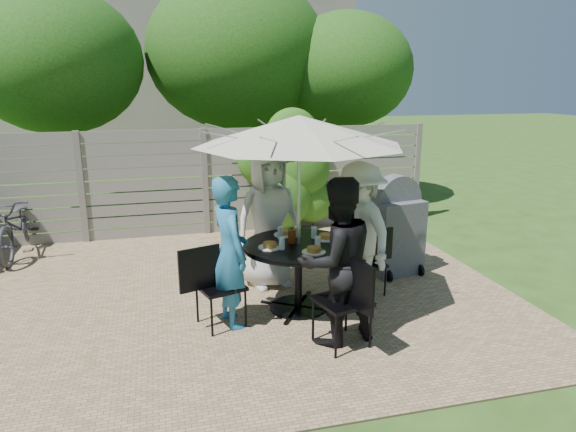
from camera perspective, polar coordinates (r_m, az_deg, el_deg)
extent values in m
plane|color=#2E4916|center=(6.37, -6.32, -9.59)|extent=(60.00, 60.00, 0.00)
cube|color=tan|center=(6.83, -6.92, -7.81)|extent=(7.00, 6.00, 0.02)
cube|color=gray|center=(8.95, -9.21, 3.72)|extent=(8.00, 0.10, 1.85)
ellipsoid|color=#265D15|center=(9.04, -0.23, 3.86)|extent=(1.20, 0.70, 1.80)
cube|color=#A19086|center=(17.77, -12.21, 14.17)|extent=(10.00, 6.00, 5.00)
ellipsoid|color=#1B440F|center=(10.90, -24.42, 15.41)|extent=(3.20, 3.20, 2.72)
ellipsoid|color=#1B440F|center=(11.40, -5.68, 17.60)|extent=(3.80, 3.80, 3.23)
ellipsoid|color=#1B440F|center=(11.27, 6.51, 15.83)|extent=(2.80, 2.80, 2.38)
cylinder|color=black|center=(5.88, 1.17, -3.22)|extent=(1.49, 1.49, 0.03)
cylinder|color=black|center=(6.02, 1.15, -6.87)|extent=(0.09, 0.09, 0.80)
cylinder|color=black|center=(6.17, 1.13, -10.14)|extent=(0.67, 0.67, 0.04)
cylinder|color=silver|center=(5.80, 1.18, -0.68)|extent=(0.04, 0.04, 2.15)
cone|color=#B9B099|center=(5.61, 1.24, 9.49)|extent=(2.78, 2.78, 0.33)
cube|color=black|center=(6.81, -2.55, -4.07)|extent=(0.46, 0.46, 0.03)
cube|color=black|center=(6.93, -3.12, -1.80)|extent=(0.08, 0.41, 0.42)
imported|color=silver|center=(6.57, -2.17, -0.36)|extent=(0.99, 0.75, 1.81)
cube|color=black|center=(5.65, -7.52, -7.77)|extent=(0.58, 0.58, 0.04)
cube|color=black|center=(5.47, -9.80, -5.80)|extent=(0.45, 0.17, 0.47)
imported|color=#236998|center=(5.55, -6.47, -4.04)|extent=(0.52, 0.68, 1.68)
cube|color=black|center=(5.22, 6.03, -9.38)|extent=(0.59, 0.59, 0.04)
cube|color=black|center=(4.94, 7.72, -7.58)|extent=(0.16, 0.47, 0.49)
imported|color=black|center=(5.18, 5.43, -5.11)|extent=(0.96, 0.82, 1.73)
cube|color=black|center=(6.48, 8.65, -5.33)|extent=(0.49, 0.49, 0.03)
cube|color=black|center=(6.53, 10.12, -3.19)|extent=(0.40, 0.13, 0.41)
imported|color=silver|center=(6.27, 7.91, -1.72)|extent=(0.85, 1.21, 1.71)
cylinder|color=white|center=(6.18, -0.38, -2.08)|extent=(0.26, 0.26, 0.01)
cylinder|color=#BD8837|center=(6.17, -0.38, -1.80)|extent=(0.15, 0.15, 0.05)
cylinder|color=white|center=(5.72, -2.04, -3.50)|extent=(0.26, 0.26, 0.01)
cylinder|color=#BD8837|center=(5.71, -2.04, -3.19)|extent=(0.15, 0.15, 0.05)
cylinder|color=white|center=(5.57, 2.88, -4.02)|extent=(0.26, 0.26, 0.01)
cylinder|color=#BD8837|center=(5.56, 2.88, -3.71)|extent=(0.15, 0.15, 0.05)
cylinder|color=white|center=(6.04, 4.20, -2.53)|extent=(0.26, 0.26, 0.01)
cylinder|color=#BD8837|center=(6.03, 4.21, -2.24)|extent=(0.15, 0.15, 0.05)
cylinder|color=silver|center=(6.03, -0.85, -1.89)|extent=(0.07, 0.07, 0.14)
cylinder|color=silver|center=(5.65, -0.68, -3.05)|extent=(0.07, 0.07, 0.14)
cylinder|color=silver|center=(5.68, 3.32, -2.97)|extent=(0.07, 0.07, 0.14)
cylinder|color=silver|center=(6.06, 2.89, -1.82)|extent=(0.07, 0.07, 0.14)
cylinder|color=#59280C|center=(5.87, 0.42, -2.27)|extent=(0.09, 0.09, 0.16)
cylinder|color=#C6B293|center=(6.09, 1.05, -1.83)|extent=(0.08, 0.08, 0.12)
imported|color=#333338|center=(8.90, -27.78, -0.87)|extent=(0.71, 1.85, 0.96)
cube|color=#5A5A5F|center=(7.25, 11.72, -2.31)|extent=(0.77, 0.64, 1.05)
cylinder|color=#5A5A5F|center=(7.12, 11.94, 1.73)|extent=(0.72, 0.34, 0.69)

